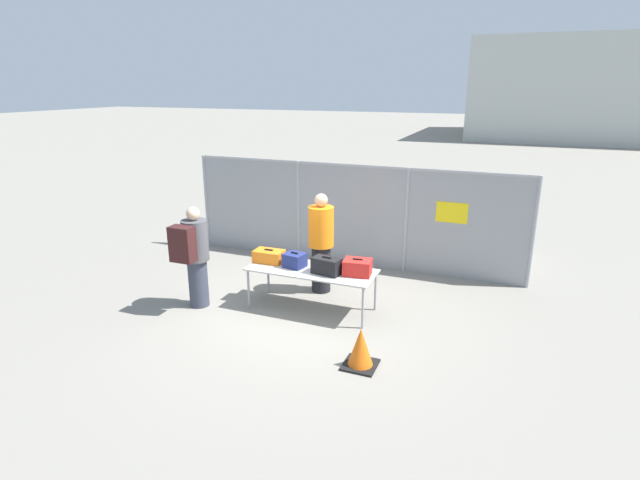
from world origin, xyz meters
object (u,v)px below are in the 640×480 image
Objects in this scene: suitcase_navy at (295,260)px; traveler_hooded at (194,254)px; suitcase_black at (327,266)px; suitcase_orange at (269,256)px; suitcase_red at (357,267)px; inspection_table at (312,272)px; security_worker_near at (321,242)px; traffic_cone at (361,349)px; utility_trailer at (423,235)px.

suitcase_navy is 0.22× the size of traveler_hooded.
suitcase_navy is 0.62m from suitcase_black.
suitcase_red is (1.61, -0.01, 0.02)m from suitcase_orange.
inspection_table is 1.17× the size of security_worker_near.
suitcase_red is 1.68m from traffic_cone.
traveler_hooded is (-1.56, -0.65, 0.12)m from suitcase_navy.
suitcase_orange is at bearing 175.55° from inspection_table.
suitcase_black is (0.31, -0.09, 0.18)m from inspection_table.
inspection_table is 0.37m from suitcase_black.
suitcase_navy is at bearing -177.17° from suitcase_red.
suitcase_orange is 4.18m from utility_trailer.
utility_trailer is at bearing 83.79° from suitcase_red.
suitcase_navy reaches higher than suitcase_orange.
security_worker_near is (-0.45, 0.88, 0.09)m from suitcase_black.
suitcase_orange is 1.03× the size of suitcase_black.
suitcase_black is 0.28× the size of traveler_hooded.
suitcase_red is at bearing 3.97° from inspection_table.
security_worker_near reaches higher than traveler_hooded.
inspection_table is 3.90m from utility_trailer.
suitcase_orange reaches higher than traffic_cone.
inspection_table is at bearing 29.15° from traveler_hooded.
suitcase_black reaches higher than utility_trailer.
suitcase_navy is 0.21× the size of security_worker_near.
traveler_hooded is 0.95× the size of security_worker_near.
traffic_cone is (0.53, -1.48, -0.59)m from suitcase_red.
security_worker_near is at bearing 141.55° from suitcase_red.
suitcase_red is (0.78, 0.05, 0.17)m from inspection_table.
inspection_table is 0.85m from suitcase_orange.
suitcase_red reaches higher than suitcase_navy.
suitcase_red is at bearing -96.21° from utility_trailer.
traveler_hooded is at bearing -165.09° from suitcase_red.
traveler_hooded is 5.35m from utility_trailer.
suitcase_orange is 1.01m from security_worker_near.
utility_trailer is at bearing 64.95° from traveler_hooded.
suitcase_black is 0.27× the size of security_worker_near.
traffic_cone is at bearing -47.24° from inspection_table.
suitcase_orange is 0.91× the size of traffic_cone.
traffic_cone is at bearing -34.74° from suitcase_orange.
inspection_table is at bearing 132.76° from traffic_cone.
suitcase_orange reaches higher than inspection_table.
suitcase_red reaches higher than traffic_cone.
inspection_table is 3.80× the size of traffic_cone.
suitcase_black reaches higher than suitcase_navy.
inspection_table is at bearing -176.03° from suitcase_red.
suitcase_navy is at bearing 69.94° from security_worker_near.
suitcase_black is (1.13, -0.16, 0.03)m from suitcase_orange.
security_worker_near reaches higher than suitcase_orange.
security_worker_near is (0.69, 0.73, 0.12)m from suitcase_orange.
utility_trailer is at bearing 77.03° from suitcase_black.
inspection_table is at bearing -4.45° from suitcase_orange.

